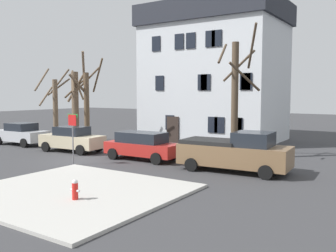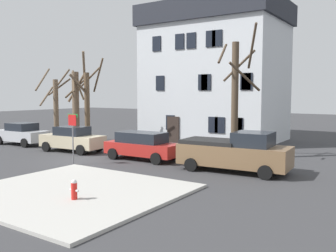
% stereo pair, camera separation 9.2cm
% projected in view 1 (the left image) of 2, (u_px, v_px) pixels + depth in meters
% --- Properties ---
extents(ground_plane, '(120.00, 120.00, 0.00)m').
position_uv_depth(ground_plane, '(81.00, 160.00, 22.11)').
color(ground_plane, '#38383A').
extents(sidewalk_slab, '(8.08, 7.47, 0.12)m').
position_uv_depth(sidewalk_slab, '(74.00, 191.00, 14.77)').
color(sidewalk_slab, '#B7B5AD').
rests_on(sidewalk_slab, ground_plane).
extents(building_main, '(11.48, 7.95, 11.32)m').
position_uv_depth(building_main, '(214.00, 72.00, 31.67)').
color(building_main, silver).
rests_on(building_main, ground_plane).
extents(tree_bare_near, '(2.09, 2.86, 6.03)m').
position_uv_depth(tree_bare_near, '(55.00, 106.00, 29.83)').
color(tree_bare_near, brown).
rests_on(tree_bare_near, ground_plane).
extents(tree_bare_mid, '(2.11, 2.03, 7.19)m').
position_uv_depth(tree_bare_mid, '(76.00, 104.00, 29.08)').
color(tree_bare_mid, brown).
rests_on(tree_bare_mid, ground_plane).
extents(tree_bare_far, '(2.81, 2.82, 6.66)m').
position_uv_depth(tree_bare_far, '(86.00, 103.00, 28.83)').
color(tree_bare_far, brown).
rests_on(tree_bare_far, ground_plane).
extents(tree_bare_end, '(2.65, 2.92, 7.94)m').
position_uv_depth(tree_bare_end, '(236.00, 95.00, 22.11)').
color(tree_bare_end, '#4C3D2D').
rests_on(tree_bare_end, ground_plane).
extents(car_silver_sedan, '(4.43, 2.24, 1.69)m').
position_uv_depth(car_silver_sedan, '(21.00, 134.00, 28.56)').
color(car_silver_sedan, '#B7BABF').
rests_on(car_silver_sedan, ground_plane).
extents(car_beige_sedan, '(4.67, 2.25, 1.72)m').
position_uv_depth(car_beige_sedan, '(72.00, 139.00, 25.14)').
color(car_beige_sedan, '#C6B793').
rests_on(car_beige_sedan, ground_plane).
extents(car_red_wagon, '(4.66, 2.08, 1.65)m').
position_uv_depth(car_red_wagon, '(142.00, 145.00, 22.10)').
color(car_red_wagon, '#AD231E').
rests_on(car_red_wagon, ground_plane).
extents(pickup_truck_brown, '(5.69, 2.59, 2.06)m').
position_uv_depth(pickup_truck_brown, '(235.00, 152.00, 18.72)').
color(pickup_truck_brown, brown).
rests_on(pickup_truck_brown, ground_plane).
extents(fire_hydrant, '(0.42, 0.22, 0.73)m').
position_uv_depth(fire_hydrant, '(75.00, 189.00, 13.39)').
color(fire_hydrant, red).
rests_on(fire_hydrant, sidewalk_slab).
extents(street_sign_pole, '(0.76, 0.07, 2.83)m').
position_uv_depth(street_sign_pole, '(73.00, 129.00, 20.44)').
color(street_sign_pole, slate).
rests_on(street_sign_pole, ground_plane).
extents(bicycle_leaning, '(1.69, 0.54, 1.03)m').
position_uv_depth(bicycle_leaning, '(64.00, 139.00, 29.01)').
color(bicycle_leaning, black).
rests_on(bicycle_leaning, ground_plane).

